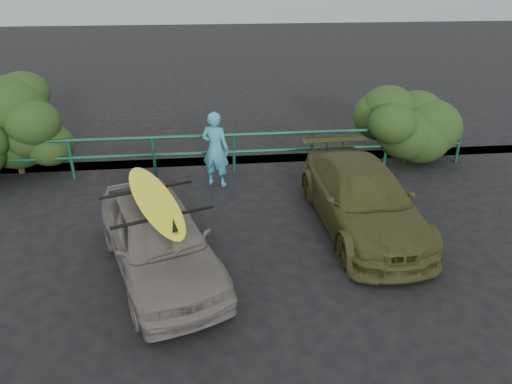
% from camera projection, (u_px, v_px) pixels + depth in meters
% --- Properties ---
extents(ground, '(80.00, 80.00, 0.00)m').
position_uv_depth(ground, '(192.00, 300.00, 7.22)').
color(ground, black).
extents(ocean, '(200.00, 200.00, 0.00)m').
position_uv_depth(ocean, '(200.00, 8.00, 60.76)').
color(ocean, slate).
rests_on(ocean, ground).
extents(guardrail, '(14.00, 0.08, 1.04)m').
position_uv_depth(guardrail, '(194.00, 154.00, 11.45)').
color(guardrail, '#14462E').
rests_on(guardrail, ground).
extents(shrub_right, '(3.20, 2.40, 2.06)m').
position_uv_depth(shrub_right, '(382.00, 122.00, 12.15)').
color(shrub_right, '#254017').
rests_on(shrub_right, ground).
extents(sedan, '(2.71, 4.12, 1.30)m').
position_uv_depth(sedan, '(159.00, 238.00, 7.65)').
color(sedan, '#69625D').
rests_on(sedan, ground).
extents(olive_vehicle, '(1.89, 4.34, 1.24)m').
position_uv_depth(olive_vehicle, '(362.00, 198.00, 9.07)').
color(olive_vehicle, '#3D3E1B').
rests_on(olive_vehicle, ground).
extents(man, '(0.78, 0.67, 1.82)m').
position_uv_depth(man, '(215.00, 149.00, 10.69)').
color(man, teal).
rests_on(man, ground).
extents(roof_rack, '(1.87, 1.58, 0.05)m').
position_uv_depth(roof_rack, '(155.00, 202.00, 7.35)').
color(roof_rack, black).
rests_on(roof_rack, sedan).
extents(surfboard, '(1.49, 2.87, 0.08)m').
position_uv_depth(surfboard, '(154.00, 199.00, 7.32)').
color(surfboard, yellow).
rests_on(surfboard, roof_rack).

